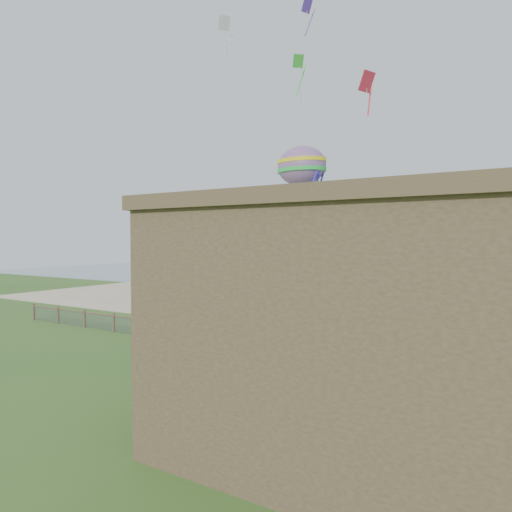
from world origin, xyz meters
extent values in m
plane|color=#305E20|center=(0.00, 0.00, 0.00)|extent=(160.00, 160.00, 0.00)
cube|color=tan|center=(0.00, 22.00, 0.00)|extent=(72.00, 20.00, 0.02)
cube|color=slate|center=(0.00, 66.00, 0.00)|extent=(160.00, 68.00, 0.02)
cube|color=#483926|center=(13.00, -1.00, 3.50)|extent=(15.00, 10.00, 7.00)
cube|color=brown|center=(13.00, 5.00, 0.25)|extent=(15.00, 2.00, 0.50)
camera|label=1|loc=(15.05, -14.91, 6.18)|focal=32.00mm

